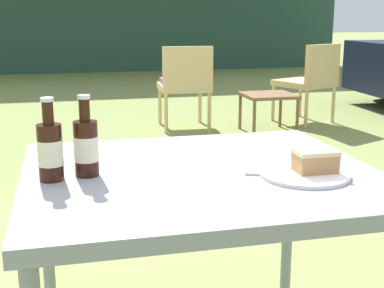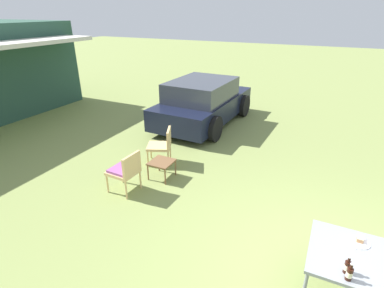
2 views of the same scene
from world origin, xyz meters
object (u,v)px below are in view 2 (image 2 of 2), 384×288
at_px(parked_car, 203,102).
at_px(wicker_chair_cushioned, 125,170).
at_px(cake_on_plate, 360,241).
at_px(cola_bottle_far, 349,274).
at_px(garden_side_table, 162,163).
at_px(cola_bottle_near, 347,267).
at_px(patio_table, 347,258).
at_px(wicker_chair_plain, 162,144).

height_order(parked_car, wicker_chair_cushioned, parked_car).
relative_size(wicker_chair_cushioned, cake_on_plate, 3.48).
bearing_deg(wicker_chair_cushioned, cola_bottle_far, 75.23).
relative_size(parked_car, wicker_chair_cushioned, 4.70).
height_order(parked_car, garden_side_table, parked_car).
distance_m(cola_bottle_near, cola_bottle_far, 0.09).
height_order(wicker_chair_cushioned, cola_bottle_near, cola_bottle_near).
bearing_deg(garden_side_table, patio_table, -114.40).
relative_size(parked_car, cake_on_plate, 16.38).
relative_size(parked_car, patio_table, 4.09).
bearing_deg(cola_bottle_far, parked_car, 36.75).
distance_m(wicker_chair_cushioned, patio_table, 3.90).
height_order(parked_car, wicker_chair_plain, parked_car).
height_order(cake_on_plate, cola_bottle_far, cola_bottle_far).
bearing_deg(wicker_chair_plain, cola_bottle_near, 32.98).
bearing_deg(cola_bottle_far, cola_bottle_near, 13.45).
relative_size(garden_side_table, cola_bottle_near, 2.24).
bearing_deg(wicker_chair_plain, patio_table, 36.50).
height_order(parked_car, cola_bottle_near, parked_car).
relative_size(cola_bottle_near, cola_bottle_far, 1.00).
distance_m(wicker_chair_cushioned, wicker_chair_plain, 1.35).
height_order(wicker_chair_cushioned, garden_side_table, wicker_chair_cushioned).
bearing_deg(cake_on_plate, garden_side_table, 70.02).
bearing_deg(cola_bottle_near, wicker_chair_cushioned, 73.53).
bearing_deg(patio_table, wicker_chair_plain, 60.31).
relative_size(wicker_chair_cushioned, wicker_chair_plain, 1.00).
height_order(garden_side_table, cola_bottle_near, cola_bottle_near).
bearing_deg(cake_on_plate, parked_car, 41.21).
relative_size(parked_car, cola_bottle_far, 18.16).
xyz_separation_m(patio_table, cola_bottle_far, (-0.40, -0.00, 0.14)).
bearing_deg(cake_on_plate, wicker_chair_plain, 64.16).
height_order(wicker_chair_plain, cake_on_plate, wicker_chair_plain).
bearing_deg(garden_side_table, wicker_chair_plain, 29.19).
bearing_deg(wicker_chair_cushioned, garden_side_table, 158.26).
bearing_deg(wicker_chair_plain, cola_bottle_far, 32.18).
xyz_separation_m(parked_car, cake_on_plate, (-4.78, -4.18, 0.07)).
relative_size(patio_table, cola_bottle_far, 4.44).
bearing_deg(cola_bottle_far, patio_table, 0.15).
height_order(wicker_chair_cushioned, patio_table, wicker_chair_cushioned).
xyz_separation_m(wicker_chair_cushioned, wicker_chair_plain, (1.35, -0.02, 0.00)).
relative_size(parked_car, wicker_chair_plain, 4.70).
distance_m(wicker_chair_cushioned, garden_side_table, 0.85).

